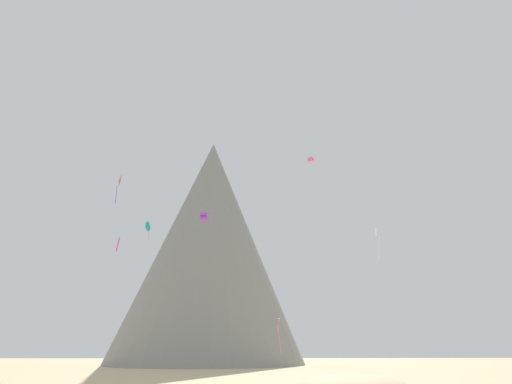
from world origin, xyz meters
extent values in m
cone|color=gray|center=(-8.39, 105.51, 34.88)|extent=(70.82, 70.82, 69.76)
cone|color=gray|center=(-6.08, 108.57, 19.39)|extent=(49.22, 49.22, 38.79)
cube|color=white|center=(22.44, 38.19, 21.60)|extent=(0.24, 0.83, 1.20)
cylinder|color=white|center=(22.64, 38.19, 19.05)|extent=(0.63, 0.28, 3.88)
cone|color=red|center=(-20.72, 45.64, 32.65)|extent=(1.06, 2.17, 2.10)
cylinder|color=blue|center=(-20.98, 45.64, 29.88)|extent=(0.18, 0.33, 3.44)
cube|color=#D1339E|center=(-12.20, 19.40, 14.89)|extent=(0.25, 0.85, 1.66)
cube|color=pink|center=(13.75, 44.34, 36.37)|extent=(1.27, 1.26, 0.58)
cube|color=pink|center=(13.75, 44.34, 36.84)|extent=(1.27, 1.26, 0.58)
cube|color=#E5668C|center=(6.30, 32.54, 7.46)|extent=(0.25, 1.21, 1.35)
cylinder|color=#E5668C|center=(6.40, 32.54, 5.13)|extent=(0.56, 0.54, 3.45)
cube|color=purple|center=(-4.17, 32.63, 21.76)|extent=(1.11, 1.16, 0.59)
cube|color=purple|center=(-4.17, 32.63, 22.32)|extent=(1.11, 1.16, 0.59)
cone|color=teal|center=(-17.15, 56.46, 27.17)|extent=(1.05, 1.97, 1.96)
cylinder|color=pink|center=(-17.00, 56.46, 25.25)|extent=(0.19, 0.21, 1.90)
camera|label=1|loc=(1.06, -26.99, 4.23)|focal=30.26mm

